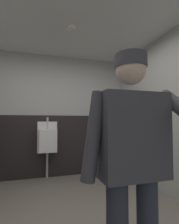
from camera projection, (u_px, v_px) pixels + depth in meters
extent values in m
cube|color=#B2B2AD|center=(54.00, 115.00, 3.83)|extent=(3.80, 0.12, 2.58)
cube|color=black|center=(54.00, 146.00, 3.72)|extent=(3.20, 0.03, 1.28)
cylinder|color=white|center=(71.00, 28.00, 2.65)|extent=(0.14, 0.14, 0.03)
cube|color=white|center=(47.00, 137.00, 3.67)|extent=(0.40, 0.05, 0.65)
cube|color=white|center=(48.00, 140.00, 3.51)|extent=(0.34, 0.30, 0.45)
cylinder|color=#B7BABF|center=(47.00, 123.00, 3.68)|extent=(0.04, 0.04, 0.24)
cylinder|color=#B7BABF|center=(47.00, 164.00, 3.61)|extent=(0.05, 0.05, 0.55)
cube|color=#3F3F47|center=(132.00, 135.00, 1.16)|extent=(0.44, 0.24, 0.55)
cylinder|color=#3F3F47|center=(93.00, 136.00, 1.08)|extent=(0.17, 0.09, 0.56)
sphere|color=beige|center=(131.00, 70.00, 1.18)|extent=(0.21, 0.21, 0.21)
cylinder|color=#3F3F47|center=(131.00, 61.00, 1.19)|extent=(0.22, 0.22, 0.09)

